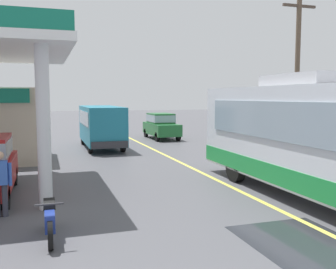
% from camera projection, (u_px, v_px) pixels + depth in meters
% --- Properties ---
extents(ground, '(120.00, 120.00, 0.00)m').
position_uv_depth(ground, '(142.00, 144.00, 24.36)').
color(ground, '#4C4C51').
extents(lane_divider_stripe, '(0.16, 50.00, 0.01)m').
position_uv_depth(lane_divider_stripe, '(166.00, 155.00, 19.62)').
color(lane_divider_stripe, '#D8CC4C').
rests_on(lane_divider_stripe, ground).
extents(coach_bus_main, '(2.60, 11.04, 3.69)m').
position_uv_depth(coach_bus_main, '(328.00, 143.00, 10.63)').
color(coach_bus_main, silver).
rests_on(coach_bus_main, ground).
extents(minibus_opposing_lane, '(2.04, 6.13, 2.44)m').
position_uv_depth(minibus_opposing_lane, '(101.00, 123.00, 22.43)').
color(minibus_opposing_lane, teal).
rests_on(minibus_opposing_lane, ground).
extents(motorcycle_parked_forecourt, '(0.55, 1.80, 0.92)m').
position_uv_depth(motorcycle_parked_forecourt, '(50.00, 218.00, 8.07)').
color(motorcycle_parked_forecourt, black).
rests_on(motorcycle_parked_forecourt, ground).
extents(pedestrian_near_pump, '(0.55, 0.22, 1.66)m').
position_uv_depth(pedestrian_near_pump, '(0.00, 180.00, 9.51)').
color(pedestrian_near_pump, '#33333F').
rests_on(pedestrian_near_pump, ground).
extents(car_trailing_behind_bus, '(1.70, 4.20, 1.82)m').
position_uv_depth(car_trailing_behind_bus, '(161.00, 125.00, 27.42)').
color(car_trailing_behind_bus, '#1E602D').
rests_on(car_trailing_behind_bus, ground).
extents(utility_pole_roadside, '(1.80, 0.24, 7.96)m').
position_uv_depth(utility_pole_roadside, '(297.00, 73.00, 18.68)').
color(utility_pole_roadside, brown).
rests_on(utility_pole_roadside, ground).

